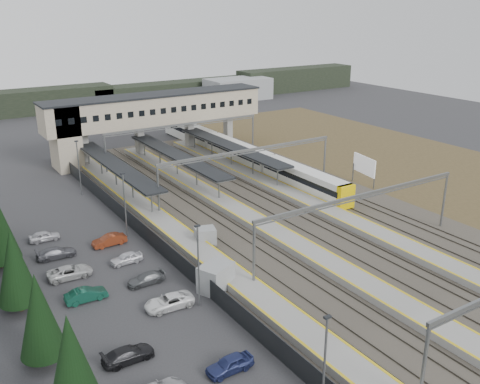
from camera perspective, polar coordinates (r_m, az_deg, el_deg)
ground at (r=60.02m, az=-1.23°, el=-6.52°), size 220.00×220.00×0.00m
conifer_row at (r=47.80m, az=-22.07°, el=-8.77°), size 4.42×49.82×9.50m
car_park at (r=47.79m, az=-10.41°, el=-13.40°), size 10.71×44.23×1.29m
lampposts at (r=55.92m, az=-8.97°, el=-3.91°), size 0.50×53.25×8.07m
fence at (r=60.96m, az=-8.95°, el=-5.30°), size 0.08×90.00×2.00m
relay_cabin_near at (r=52.21m, az=-2.59°, el=-9.10°), size 3.93×3.49×2.70m
relay_cabin_far at (r=61.62m, az=-3.72°, el=-4.77°), size 2.71×2.45×2.08m
rail_corridor at (r=68.42m, az=3.28°, el=-2.90°), size 34.00×90.00×0.92m
canopies at (r=84.10m, az=-6.77°, el=3.91°), size 23.10×30.00×3.28m
footbridge at (r=96.84m, az=-10.44°, el=8.22°), size 40.40×6.40×11.20m
gantries at (r=66.50m, az=6.24°, el=1.58°), size 28.40×62.28×7.17m
train at (r=92.66m, az=-0.10°, el=4.18°), size 2.60×54.33×3.27m
billboard at (r=83.18m, az=13.11°, el=2.71°), size 1.11×5.41×4.56m
scrub_east at (r=92.87m, az=21.47°, el=1.66°), size 34.00×120.00×0.06m
treeline_far at (r=149.62m, az=-12.07°, el=10.08°), size 170.00×19.00×7.00m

